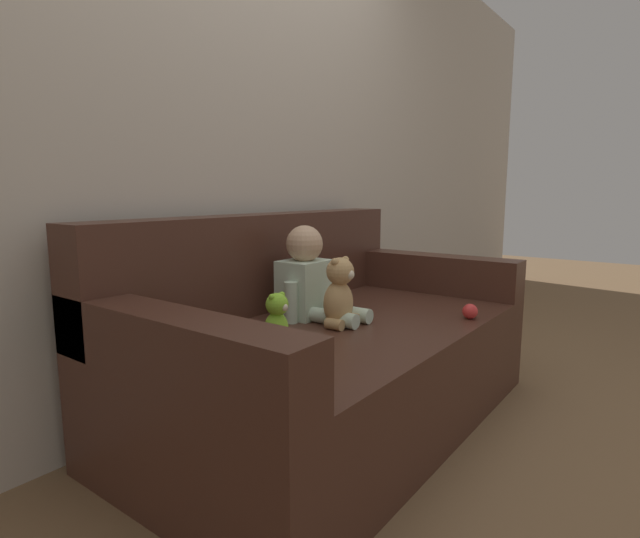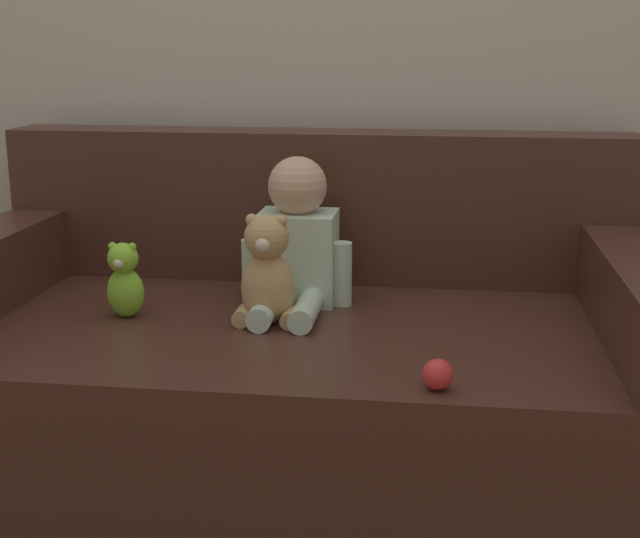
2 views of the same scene
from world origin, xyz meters
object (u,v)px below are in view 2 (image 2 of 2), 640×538
Objects in this scene: couch at (299,360)px; teddy_bear_brown at (267,273)px; person_baby at (296,245)px; toy_ball at (438,374)px; plush_toy_side at (125,280)px.

teddy_bear_brown is (-0.06, -0.11, 0.26)m from couch.
person_baby is 6.10× the size of toy_ball.
teddy_bear_brown is 1.42× the size of plush_toy_side.
person_baby is at bearing 77.25° from teddy_bear_brown.
person_baby is 0.19m from teddy_bear_brown.
couch reaches higher than plush_toy_side.
person_baby is (-0.02, 0.07, 0.29)m from couch.
teddy_bear_brown is (-0.04, -0.18, -0.03)m from person_baby.
person_baby is 2.00× the size of plush_toy_side.
plush_toy_side is (-0.40, -0.18, -0.06)m from person_baby.
teddy_bear_brown is at bearing -102.75° from person_baby.
toy_ball is at bearing -41.84° from teddy_bear_brown.
plush_toy_side is at bearing -155.93° from person_baby.
person_baby is 0.67m from toy_ball.
couch is 0.49m from plush_toy_side.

